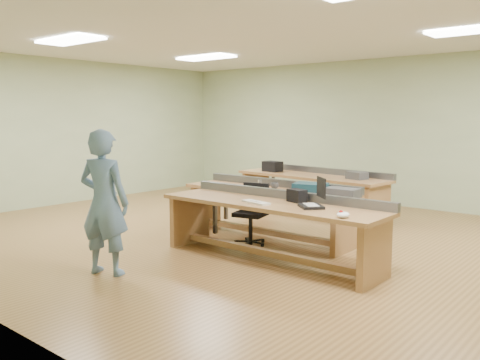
% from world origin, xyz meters
% --- Properties ---
extents(floor, '(10.00, 10.00, 0.00)m').
position_xyz_m(floor, '(0.00, 0.00, 0.00)').
color(floor, olive).
rests_on(floor, ground).
extents(ceiling, '(10.00, 10.00, 0.00)m').
position_xyz_m(ceiling, '(0.00, 0.00, 3.00)').
color(ceiling, silver).
rests_on(ceiling, wall_back).
extents(wall_back, '(10.00, 0.04, 3.00)m').
position_xyz_m(wall_back, '(0.00, 4.00, 1.50)').
color(wall_back, '#A7B88C').
rests_on(wall_back, floor).
extents(wall_left, '(0.04, 8.00, 3.00)m').
position_xyz_m(wall_left, '(-5.00, 0.00, 1.50)').
color(wall_left, '#A7B88C').
rests_on(wall_left, floor).
extents(fluor_panels, '(6.20, 3.50, 0.03)m').
position_xyz_m(fluor_panels, '(0.00, 0.00, 2.97)').
color(fluor_panels, white).
rests_on(fluor_panels, ceiling).
extents(workbench_front, '(3.05, 0.82, 0.86)m').
position_xyz_m(workbench_front, '(0.87, -0.86, 0.56)').
color(workbench_front, '#A37744').
rests_on(workbench_front, floor).
extents(workbench_mid, '(2.73, 0.75, 0.86)m').
position_xyz_m(workbench_mid, '(0.14, 0.08, 0.55)').
color(workbench_mid, '#A37744').
rests_on(workbench_mid, floor).
extents(workbench_back, '(3.07, 1.12, 0.86)m').
position_xyz_m(workbench_back, '(-0.34, 2.04, 0.56)').
color(workbench_back, '#A37744').
rests_on(workbench_back, floor).
extents(person, '(0.71, 0.59, 1.68)m').
position_xyz_m(person, '(-0.27, -2.54, 0.84)').
color(person, slate).
rests_on(person, floor).
extents(laptop_base, '(0.39, 0.39, 0.03)m').
position_xyz_m(laptop_base, '(1.47, -0.89, 0.77)').
color(laptop_base, black).
rests_on(laptop_base, workbench_front).
extents(laptop_screen, '(0.24, 0.21, 0.24)m').
position_xyz_m(laptop_screen, '(1.54, -0.80, 0.99)').
color(laptop_screen, black).
rests_on(laptop_screen, laptop_base).
extents(keyboard, '(0.42, 0.22, 0.02)m').
position_xyz_m(keyboard, '(0.78, -1.06, 0.76)').
color(keyboard, beige).
rests_on(keyboard, workbench_front).
extents(trackball_mouse, '(0.16, 0.18, 0.07)m').
position_xyz_m(trackball_mouse, '(2.04, -1.18, 0.78)').
color(trackball_mouse, white).
rests_on(trackball_mouse, workbench_front).
extents(camera_bag, '(0.27, 0.21, 0.16)m').
position_xyz_m(camera_bag, '(1.11, -0.66, 0.83)').
color(camera_bag, black).
rests_on(camera_bag, workbench_front).
extents(task_chair, '(0.57, 0.57, 0.86)m').
position_xyz_m(task_chair, '(0.16, -0.37, 0.32)').
color(task_chair, black).
rests_on(task_chair, floor).
extents(parts_bin_teal, '(0.51, 0.43, 0.15)m').
position_xyz_m(parts_bin_teal, '(0.90, 0.00, 0.83)').
color(parts_bin_teal, '#13323F').
rests_on(parts_bin_teal, workbench_mid).
extents(parts_bin_grey, '(0.45, 0.30, 0.12)m').
position_xyz_m(parts_bin_grey, '(1.36, 0.06, 0.81)').
color(parts_bin_grey, '#353538').
rests_on(parts_bin_grey, workbench_mid).
extents(mug, '(0.12, 0.12, 0.09)m').
position_xyz_m(mug, '(0.20, 0.12, 0.80)').
color(mug, '#353538').
rests_on(mug, workbench_mid).
extents(drinks_can, '(0.08, 0.08, 0.11)m').
position_xyz_m(drinks_can, '(-0.07, 0.12, 0.80)').
color(drinks_can, silver).
rests_on(drinks_can, workbench_mid).
extents(storage_box_back, '(0.37, 0.29, 0.20)m').
position_xyz_m(storage_box_back, '(-1.24, 2.03, 0.85)').
color(storage_box_back, black).
rests_on(storage_box_back, workbench_back).
extents(tray_back, '(0.37, 0.31, 0.13)m').
position_xyz_m(tray_back, '(0.60, 1.97, 0.81)').
color(tray_back, '#353538').
rests_on(tray_back, workbench_back).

